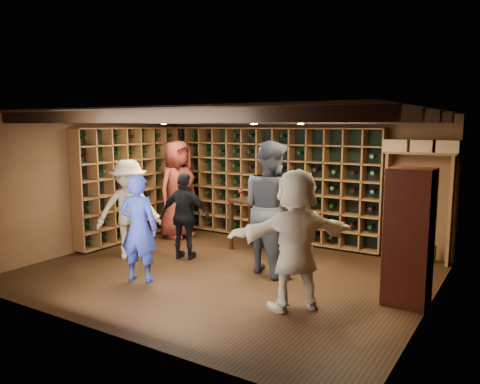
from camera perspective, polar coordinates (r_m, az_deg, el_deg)
The scene contains 13 objects.
ground at distance 7.50m, azimuth -1.85°, elevation -9.82°, with size 6.00×6.00×0.00m, color black.
room_shell at distance 7.17m, azimuth -1.71°, elevation 9.01°, with size 6.00×6.00×6.00m.
wine_rack_back at distance 9.47m, azimuth 3.33°, elevation 1.09°, with size 4.65×0.30×2.20m.
wine_rack_left at distance 9.65m, azimuth -13.20°, elevation 1.03°, with size 0.30×2.65×2.20m.
crate_shelf at distance 8.42m, azimuth 21.13°, elevation 2.54°, with size 1.20×0.32×2.07m.
display_cabinet at distance 6.42m, azimuth 19.86°, elevation -5.47°, with size 0.55×0.50×1.75m.
man_blue_shirt at distance 7.08m, azimuth -12.25°, elevation -4.35°, with size 0.59×0.38×1.60m, color navy.
man_grey_suit at distance 7.31m, azimuth 3.78°, elevation -1.90°, with size 1.01×0.79×2.08m, color black.
guest_red_floral at distance 9.66m, azimuth -7.59°, elevation 0.30°, with size 0.98×0.64×2.00m, color maroon.
guest_woman_black at distance 8.14m, azimuth -6.73°, elevation -2.93°, with size 0.88×0.37×1.51m, color black.
guest_khaki at distance 8.38m, azimuth -13.40°, elevation -2.04°, with size 1.11×0.64×1.72m, color gray.
guest_beige at distance 5.90m, azimuth 6.79°, elevation -5.79°, with size 1.66×0.53×1.79m, color tan.
tasting_table at distance 8.48m, azimuth 2.90°, elevation -1.92°, with size 1.36×0.89×1.23m.
Camera 1 is at (3.98, -5.92, 2.32)m, focal length 35.00 mm.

